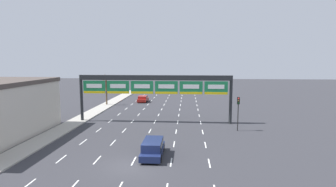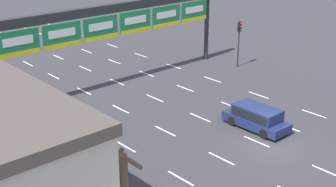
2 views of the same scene
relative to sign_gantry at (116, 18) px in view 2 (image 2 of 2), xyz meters
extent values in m
plane|color=#333338|center=(0.00, -15.71, -5.63)|extent=(220.00, 220.00, 0.00)
cube|color=white|center=(-6.60, -14.71, -5.62)|extent=(0.12, 2.00, 0.01)
cube|color=white|center=(-6.60, -9.71, -5.62)|extent=(0.12, 2.00, 0.01)
cube|color=white|center=(-6.60, -4.71, -5.62)|extent=(0.12, 2.00, 0.01)
cube|color=white|center=(-6.60, 0.29, -5.62)|extent=(0.12, 2.00, 0.01)
cube|color=white|center=(-6.60, 5.29, -5.62)|extent=(0.12, 2.00, 0.01)
cube|color=white|center=(-3.30, -14.71, -5.62)|extent=(0.12, 2.00, 0.01)
cube|color=white|center=(-3.30, -9.71, -5.62)|extent=(0.12, 2.00, 0.01)
cube|color=white|center=(-3.30, -4.71, -5.62)|extent=(0.12, 2.00, 0.01)
cube|color=white|center=(-3.30, 0.29, -5.62)|extent=(0.12, 2.00, 0.01)
cube|color=white|center=(-3.30, 5.29, -5.62)|extent=(0.12, 2.00, 0.01)
cube|color=white|center=(-3.30, 10.29, -5.62)|extent=(0.12, 2.00, 0.01)
cube|color=white|center=(-3.30, 15.29, -5.62)|extent=(0.12, 2.00, 0.01)
cube|color=white|center=(0.00, -19.71, -5.62)|extent=(0.12, 2.00, 0.01)
cube|color=white|center=(0.00, -14.71, -5.62)|extent=(0.12, 2.00, 0.01)
cube|color=white|center=(0.00, -9.71, -5.62)|extent=(0.12, 2.00, 0.01)
cube|color=white|center=(0.00, -4.71, -5.62)|extent=(0.12, 2.00, 0.01)
cube|color=white|center=(0.00, 0.29, -5.62)|extent=(0.12, 2.00, 0.01)
cube|color=white|center=(0.00, 5.29, -5.62)|extent=(0.12, 2.00, 0.01)
cube|color=white|center=(0.00, 10.29, -5.62)|extent=(0.12, 2.00, 0.01)
cube|color=white|center=(0.00, 15.29, -5.62)|extent=(0.12, 2.00, 0.01)
cube|color=white|center=(0.00, 20.29, -5.62)|extent=(0.12, 2.00, 0.01)
cube|color=white|center=(3.30, -14.71, -5.62)|extent=(0.12, 2.00, 0.01)
cube|color=white|center=(3.30, -9.71, -5.62)|extent=(0.12, 2.00, 0.01)
cube|color=white|center=(3.30, -4.71, -5.62)|extent=(0.12, 2.00, 0.01)
cube|color=white|center=(3.30, 0.29, -5.62)|extent=(0.12, 2.00, 0.01)
cube|color=white|center=(3.30, 5.29, -5.62)|extent=(0.12, 2.00, 0.01)
cube|color=white|center=(3.30, 10.29, -5.62)|extent=(0.12, 2.00, 0.01)
cube|color=white|center=(3.30, 15.29, -5.62)|extent=(0.12, 2.00, 0.01)
cube|color=white|center=(3.30, 20.29, -5.62)|extent=(0.12, 2.00, 0.01)
cube|color=white|center=(3.30, 25.29, -5.62)|extent=(0.12, 2.00, 0.01)
cube|color=white|center=(3.30, 30.29, -5.62)|extent=(0.12, 2.00, 0.01)
cube|color=white|center=(6.60, -14.71, -5.62)|extent=(0.12, 2.00, 0.01)
cube|color=white|center=(6.60, -9.71, -5.62)|extent=(0.12, 2.00, 0.01)
cube|color=white|center=(6.60, -4.71, -5.62)|extent=(0.12, 2.00, 0.01)
cube|color=white|center=(6.60, 0.29, -5.62)|extent=(0.12, 2.00, 0.01)
cube|color=white|center=(6.60, 5.29, -5.62)|extent=(0.12, 2.00, 0.01)
cube|color=white|center=(6.60, 10.29, -5.62)|extent=(0.12, 2.00, 0.01)
cube|color=white|center=(6.60, 15.29, -5.62)|extent=(0.12, 2.00, 0.01)
cube|color=white|center=(6.60, 20.29, -5.62)|extent=(0.12, 2.00, 0.01)
cube|color=white|center=(6.60, 25.29, -5.62)|extent=(0.12, 2.00, 0.01)
cube|color=white|center=(6.60, 30.29, -5.62)|extent=(0.12, 2.00, 0.01)
cylinder|color=#232628|center=(10.70, 0.07, -2.24)|extent=(0.42, 0.42, 6.78)
cube|color=#232628|center=(0.00, 0.07, 0.80)|extent=(21.40, 0.60, 0.70)
cube|color=#197542|center=(-8.61, -0.27, -0.56)|extent=(3.19, 0.08, 1.81)
cube|color=white|center=(-8.61, -0.31, -0.39)|extent=(2.23, 0.02, 0.58)
cube|color=yellow|center=(-8.61, -0.31, -1.30)|extent=(3.13, 0.02, 0.33)
cube|color=#197542|center=(-5.16, -0.27, -0.56)|extent=(3.19, 0.08, 1.81)
cube|color=white|center=(-5.16, -0.31, -0.39)|extent=(2.23, 0.02, 0.58)
cube|color=yellow|center=(-5.16, -0.31, -1.30)|extent=(3.13, 0.02, 0.33)
cube|color=#197542|center=(-1.72, -0.27, -0.56)|extent=(3.19, 0.08, 1.81)
cube|color=white|center=(-1.72, -0.31, -0.39)|extent=(2.23, 0.02, 0.58)
cube|color=yellow|center=(-1.72, -0.31, -1.30)|extent=(3.13, 0.02, 0.33)
cube|color=#197542|center=(1.72, -0.27, -0.56)|extent=(3.19, 0.08, 1.81)
cube|color=white|center=(1.72, -0.31, -0.39)|extent=(2.23, 0.02, 0.58)
cube|color=yellow|center=(1.72, -0.31, -1.30)|extent=(3.13, 0.02, 0.33)
cube|color=#197542|center=(5.16, -0.27, -0.56)|extent=(3.19, 0.08, 1.81)
cube|color=white|center=(5.16, -0.31, -0.39)|extent=(2.23, 0.02, 0.58)
cube|color=yellow|center=(5.16, -0.31, -1.30)|extent=(3.13, 0.02, 0.33)
cube|color=#197542|center=(8.61, -0.27, -0.56)|extent=(3.19, 0.08, 1.81)
cube|color=white|center=(8.61, -0.31, -0.39)|extent=(2.23, 0.02, 0.58)
cube|color=yellow|center=(8.61, -0.31, -1.30)|extent=(3.13, 0.02, 0.33)
cube|color=#19234C|center=(1.52, -13.40, -5.14)|extent=(1.84, 4.49, 0.58)
cube|color=#19234C|center=(1.52, -13.45, -4.47)|extent=(1.69, 3.14, 0.76)
cube|color=black|center=(1.52, -13.45, -4.47)|extent=(1.73, 2.89, 0.55)
cylinder|color=black|center=(0.69, -12.06, -5.30)|extent=(0.22, 0.66, 0.66)
cylinder|color=black|center=(2.36, -12.06, -5.30)|extent=(0.22, 0.66, 0.66)
cylinder|color=black|center=(0.69, -14.75, -5.30)|extent=(0.22, 0.66, 0.66)
cylinder|color=black|center=(2.36, -14.75, -5.30)|extent=(0.22, 0.66, 0.66)
cylinder|color=black|center=(11.02, -3.76, -3.93)|extent=(0.12, 0.12, 3.40)
cube|color=black|center=(11.02, -3.76, -1.78)|extent=(0.30, 0.24, 0.90)
sphere|color=red|center=(11.02, -3.89, -1.48)|extent=(0.20, 0.20, 0.20)
sphere|color=#412F0C|center=(11.02, -3.89, -1.78)|extent=(0.20, 0.20, 0.20)
sphere|color=#0E3515|center=(11.02, -3.89, -2.08)|extent=(0.20, 0.20, 0.20)
cylinder|color=brown|center=(-11.82, -16.08, -1.99)|extent=(1.12, 0.34, 0.87)
cylinder|color=brown|center=(-11.93, -16.18, -2.38)|extent=(1.01, 0.58, 1.37)
cylinder|color=brown|center=(-12.38, -16.36, -2.36)|extent=(0.66, 1.44, 1.39)
cylinder|color=brown|center=(-11.49, -17.08, -1.86)|extent=(1.22, 0.77, 1.13)
camera|label=1|loc=(4.65, -36.55, 3.11)|focal=28.00mm
camera|label=2|loc=(-21.84, -30.75, 7.86)|focal=50.00mm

